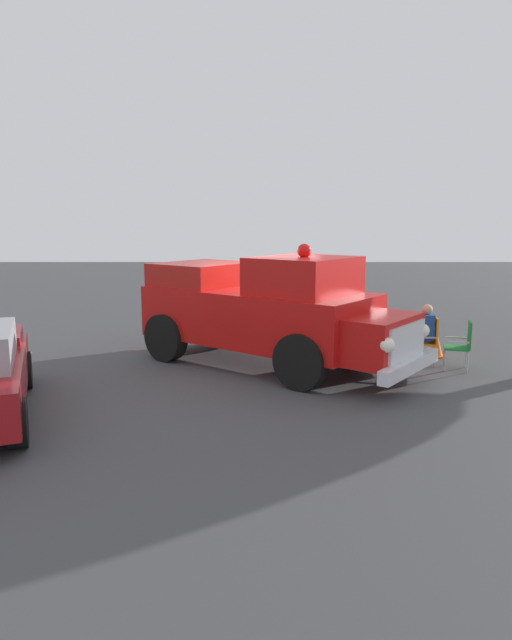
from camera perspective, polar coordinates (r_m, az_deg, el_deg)
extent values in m
plane|color=#424244|center=(12.54, 0.08, -3.92)|extent=(60.00, 60.00, 0.00)
cylinder|color=black|center=(11.86, 9.70, -2.30)|extent=(1.02, 0.89, 1.04)
cylinder|color=black|center=(10.18, 4.43, -4.24)|extent=(1.02, 0.89, 1.04)
cylinder|color=black|center=(13.80, -3.25, -0.44)|extent=(1.02, 0.89, 1.04)
cylinder|color=black|center=(12.38, -9.29, -1.77)|extent=(1.02, 0.89, 1.04)
cube|color=red|center=(11.85, 0.00, 0.45)|extent=(5.17, 4.65, 1.10)
cube|color=red|center=(10.43, 12.55, -1.85)|extent=(1.79, 1.94, 0.84)
cube|color=red|center=(11.08, 4.74, 4.44)|extent=(2.51, 2.54, 0.76)
cube|color=#B21914|center=(12.75, -5.56, 4.48)|extent=(2.54, 2.59, 0.60)
cube|color=silver|center=(10.25, 14.83, -2.14)|extent=(0.97, 1.21, 0.64)
cube|color=silver|center=(10.31, 15.24, -4.49)|extent=(1.52, 1.90, 0.24)
sphere|color=white|center=(10.95, 16.43, -1.03)|extent=(0.36, 0.36, 0.26)
sphere|color=white|center=(9.53, 13.03, -2.48)|extent=(0.36, 0.36, 0.26)
sphere|color=red|center=(11.04, 4.78, 7.02)|extent=(0.39, 0.39, 0.28)
cylinder|color=black|center=(11.09, -22.65, -4.76)|extent=(0.48, 0.73, 0.68)
cylinder|color=black|center=(8.31, -23.24, -9.64)|extent=(0.48, 0.73, 0.68)
cylinder|color=#B7BABF|center=(12.29, 15.58, -3.53)|extent=(0.03, 0.03, 0.44)
cylinder|color=#B7BABF|center=(12.71, 15.15, -3.07)|extent=(0.03, 0.03, 0.44)
cylinder|color=#B7BABF|center=(12.40, 17.57, -3.52)|extent=(0.03, 0.03, 0.44)
cylinder|color=#B7BABF|center=(12.81, 17.07, -3.06)|extent=(0.03, 0.03, 0.44)
cube|color=orange|center=(12.50, 16.40, -2.24)|extent=(0.50, 0.50, 0.04)
cube|color=orange|center=(12.50, 17.53, -0.96)|extent=(0.06, 0.48, 0.56)
cube|color=#B7BABF|center=(12.24, 16.70, -1.72)|extent=(0.44, 0.06, 0.03)
cube|color=#B7BABF|center=(12.70, 16.18, -1.29)|extent=(0.44, 0.06, 0.03)
cylinder|color=#B7BABF|center=(12.06, 18.49, -3.93)|extent=(0.03, 0.03, 0.44)
cylinder|color=#B7BABF|center=(12.49, 18.41, -3.46)|extent=(0.03, 0.03, 0.44)
cylinder|color=#B7BABF|center=(12.10, 20.57, -4.02)|extent=(0.03, 0.03, 0.44)
cylinder|color=#B7BABF|center=(12.52, 20.42, -3.55)|extent=(0.03, 0.03, 0.44)
cube|color=#1E7F38|center=(12.24, 19.53, -2.67)|extent=(0.59, 0.59, 0.04)
cube|color=#1E7F38|center=(12.20, 20.74, -1.41)|extent=(0.17, 0.47, 0.56)
cube|color=#B7BABF|center=(11.97, 19.65, -2.14)|extent=(0.43, 0.16, 0.03)
cube|color=#B7BABF|center=(12.44, 19.51, -1.69)|extent=(0.43, 0.16, 0.03)
cylinder|color=#383842|center=(12.39, 15.24, -3.38)|extent=(0.14, 0.14, 0.45)
cylinder|color=#383842|center=(12.58, 15.04, -3.17)|extent=(0.14, 0.14, 0.45)
cube|color=#383842|center=(12.37, 16.02, -2.09)|extent=(0.45, 0.17, 0.13)
cube|color=#383842|center=(12.56, 15.81, -1.90)|extent=(0.45, 0.17, 0.13)
cube|color=#1E478C|center=(12.45, 16.88, -0.64)|extent=(0.24, 0.41, 0.54)
sphere|color=tan|center=(12.39, 16.88, 1.04)|extent=(0.23, 0.23, 0.22)
cube|color=orange|center=(13.34, 17.58, -3.47)|extent=(0.40, 0.40, 0.04)
cone|color=orange|center=(13.28, 17.65, -2.13)|extent=(0.32, 0.32, 0.60)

